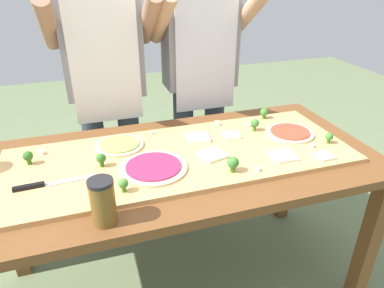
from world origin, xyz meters
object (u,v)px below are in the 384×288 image
(cook_left, at_px, (105,77))
(pizza_slice_far_left, at_px, (283,156))
(broccoli_floret_center_left, at_px, (123,184))
(broccoli_floret_back_left, at_px, (329,137))
(broccoli_floret_center_right, at_px, (28,157))
(cheese_crumble_e, at_px, (249,125))
(broccoli_floret_back_mid, at_px, (255,124))
(cheese_crumble_d, at_px, (42,152))
(prep_table, at_px, (179,177))
(broccoli_floret_front_mid, at_px, (101,159))
(cheese_crumble_c, at_px, (312,146))
(cheese_crumble_a, at_px, (217,123))
(cheese_crumble_f, at_px, (258,169))
(pizza_slice_center, at_px, (232,135))
(pizza_slice_near_left, at_px, (212,155))
(pizza_slice_near_right, at_px, (324,156))
(cook_right, at_px, (200,69))
(pizza_whole_tomato_red, at_px, (290,133))
(pizza_whole_pesto_green, at_px, (120,145))
(cheese_crumble_b, at_px, (153,133))
(pizza_whole_beet_magenta, at_px, (154,167))
(sauce_jar, at_px, (103,202))
(pizza_slice_far_right, at_px, (198,137))
(broccoli_floret_front_right, at_px, (264,112))
(broccoli_floret_front_left, at_px, (233,163))

(cook_left, bearing_deg, pizza_slice_far_left, -48.90)
(broccoli_floret_center_left, height_order, cook_left, cook_left)
(broccoli_floret_back_left, height_order, broccoli_floret_center_right, broccoli_floret_center_right)
(broccoli_floret_center_left, xyz_separation_m, cheese_crumble_e, (0.68, 0.37, -0.03))
(broccoli_floret_back_mid, height_order, cheese_crumble_d, broccoli_floret_back_mid)
(prep_table, xyz_separation_m, broccoli_floret_front_mid, (-0.32, -0.00, 0.15))
(pizza_slice_far_left, relative_size, cheese_crumble_c, 5.83)
(cheese_crumble_a, xyz_separation_m, cheese_crumble_e, (0.14, -0.07, -0.00))
(cheese_crumble_f, bearing_deg, cheese_crumble_c, 17.98)
(pizza_slice_center, bearing_deg, broccoli_floret_back_left, -27.13)
(prep_table, relative_size, pizza_slice_near_left, 17.02)
(pizza_slice_near_right, distance_m, broccoli_floret_center_left, 0.85)
(cheese_crumble_a, xyz_separation_m, cook_right, (0.03, 0.35, 0.19))
(broccoli_floret_center_left, bearing_deg, broccoli_floret_back_left, 5.77)
(pizza_whole_tomato_red, height_order, pizza_slice_center, pizza_whole_tomato_red)
(pizza_whole_tomato_red, bearing_deg, cheese_crumble_c, -82.50)
(cheese_crumble_d, xyz_separation_m, cook_right, (0.86, 0.40, 0.19))
(prep_table, bearing_deg, cheese_crumble_d, 161.90)
(pizza_slice_near_right, height_order, broccoli_floret_center_left, broccoli_floret_center_left)
(prep_table, distance_m, cheese_crumble_d, 0.60)
(broccoli_floret_back_mid, relative_size, cheese_crumble_f, 4.24)
(pizza_slice_near_left, bearing_deg, pizza_slice_near_right, -19.06)
(pizza_whole_tomato_red, relative_size, broccoli_floret_front_mid, 3.89)
(cheese_crumble_f, bearing_deg, broccoli_floret_back_mid, 65.70)
(pizza_whole_pesto_green, distance_m, broccoli_floret_center_left, 0.36)
(pizza_whole_tomato_red, relative_size, cheese_crumble_c, 13.36)
(pizza_whole_tomato_red, distance_m, pizza_slice_near_left, 0.44)
(cheese_crumble_c, xyz_separation_m, cheese_crumble_e, (-0.17, 0.29, -0.00))
(pizza_slice_near_left, height_order, cheese_crumble_f, cheese_crumble_f)
(pizza_whole_pesto_green, distance_m, broccoli_floret_front_mid, 0.18)
(pizza_slice_center, bearing_deg, cheese_crumble_a, 97.68)
(pizza_slice_center, relative_size, cheese_crumble_d, 4.25)
(cheese_crumble_e, bearing_deg, pizza_whole_tomato_red, -41.85)
(prep_table, relative_size, cheese_crumble_f, 120.21)
(broccoli_floret_center_right, xyz_separation_m, broccoli_floret_center_left, (0.34, -0.31, -0.00))
(pizza_slice_center, height_order, cook_right, cook_right)
(pizza_whole_pesto_green, bearing_deg, cheese_crumble_b, 24.40)
(cheese_crumble_e, bearing_deg, pizza_slice_far_left, -89.15)
(pizza_whole_beet_magenta, distance_m, sauce_jar, 0.33)
(pizza_slice_far_left, distance_m, broccoli_floret_front_mid, 0.76)
(pizza_slice_far_right, bearing_deg, broccoli_floret_center_left, -140.52)
(pizza_whole_beet_magenta, distance_m, cook_right, 0.82)
(broccoli_floret_front_right, distance_m, broccoli_floret_center_left, 0.92)
(prep_table, height_order, pizza_slice_near_left, pizza_slice_near_left)
(cheese_crumble_b, distance_m, cook_right, 0.54)
(cheese_crumble_a, bearing_deg, broccoli_floret_front_left, -103.60)
(broccoli_floret_front_right, bearing_deg, cheese_crumble_a, -178.80)
(pizza_whole_beet_magenta, xyz_separation_m, cheese_crumble_d, (-0.43, 0.27, 0.00))
(cheese_crumble_e, bearing_deg, pizza_whole_beet_magenta, -155.17)
(pizza_slice_near_right, bearing_deg, broccoli_floret_front_right, 95.92)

